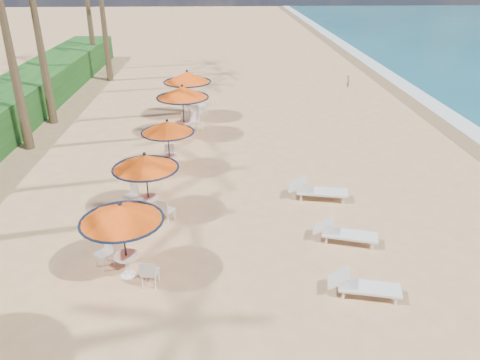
% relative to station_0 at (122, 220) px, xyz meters
% --- Properties ---
extents(ground, '(160.00, 160.00, 0.00)m').
position_rel_station_0_xyz_m(ground, '(5.42, -0.11, -1.68)').
color(ground, tan).
rests_on(ground, ground).
extents(wetsand_band, '(1.40, 140.00, 0.02)m').
position_rel_station_0_xyz_m(wetsand_band, '(13.82, 9.89, -1.68)').
color(wetsand_band, olive).
rests_on(wetsand_band, ground).
extents(station_0, '(2.11, 2.11, 2.21)m').
position_rel_station_0_xyz_m(station_0, '(0.00, 0.00, 0.00)').
color(station_0, black).
rests_on(station_0, ground).
extents(station_1, '(2.10, 2.10, 2.19)m').
position_rel_station_0_xyz_m(station_1, '(0.09, 3.24, -0.08)').
color(station_1, black).
rests_on(station_1, ground).
extents(station_2, '(2.04, 2.04, 2.13)m').
position_rel_station_0_xyz_m(station_2, '(0.44, 6.79, -0.06)').
color(station_2, black).
rests_on(station_2, ground).
extents(station_3, '(2.40, 2.40, 2.50)m').
position_rel_station_0_xyz_m(station_3, '(0.78, 10.74, 0.15)').
color(station_3, black).
rests_on(station_3, ground).
extents(station_4, '(2.45, 2.45, 2.55)m').
position_rel_station_0_xyz_m(station_4, '(0.90, 13.57, 0.19)').
color(station_4, black).
rests_on(station_4, ground).
extents(lounger_near, '(1.84, 0.92, 0.63)m').
position_rel_station_0_xyz_m(lounger_near, '(5.89, -1.05, -1.39)').
color(lounger_near, silver).
rests_on(lounger_near, ground).
extents(lounger_mid, '(1.95, 1.08, 0.67)m').
position_rel_station_0_xyz_m(lounger_mid, '(6.03, 1.39, -1.37)').
color(lounger_mid, silver).
rests_on(lounger_mid, ground).
extents(lounger_far, '(2.11, 0.99, 0.73)m').
position_rel_station_0_xyz_m(lounger_far, '(5.75, 4.15, -1.34)').
color(lounger_far, silver).
rests_on(lounger_far, ground).
extents(person, '(0.26, 0.35, 0.87)m').
position_rel_station_0_xyz_m(person, '(10.80, 19.57, -1.25)').
color(person, '#93614B').
rests_on(person, ground).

